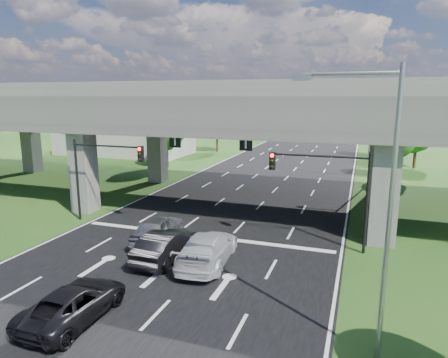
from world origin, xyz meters
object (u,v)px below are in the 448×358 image
Objects in this scene: car_dark at (166,245)px; car_trailing at (74,303)px; signal_left at (101,166)px; streetlight_near at (378,196)px; streetlight_beyond at (368,119)px; streetlight_far at (369,128)px; signal_right at (329,181)px; car_silver at (158,229)px; car_white at (207,248)px.

car_trailing is (-0.72, -6.70, -0.13)m from car_dark.
streetlight_near is at bearing -29.02° from signal_left.
streetlight_near is 1.00× the size of streetlight_beyond.
streetlight_far is 16.00m from streetlight_beyond.
streetlight_far is 33.72m from car_trailing.
signal_left is 0.60× the size of streetlight_beyond.
signal_right is 1.19× the size of car_dark.
signal_right is 0.60× the size of streetlight_far.
streetlight_near is at bearing -172.46° from car_trailing.
car_dark is at bearing -95.52° from car_trailing.
streetlight_beyond is (17.92, 36.06, 1.66)m from signal_left.
car_silver is at bearing -52.17° from car_dark.
signal_left is 1.19× the size of car_trailing.
car_white reaches higher than car_dark.
car_white is at bearing -23.91° from signal_left.
streetlight_near reaches higher than car_silver.
car_silver is at bearing -107.80° from streetlight_beyond.
signal_right is at bearing -127.87° from car_trailing.
streetlight_near is 46.00m from streetlight_beyond.
car_white is (4.14, -2.04, -0.01)m from car_silver.
car_dark is at bearing -113.13° from streetlight_far.
streetlight_near is at bearing -90.00° from streetlight_beyond.
car_silver reaches higher than car_white.
streetlight_far is at bearing 48.22° from signal_left.
streetlight_far is at bearing -109.16° from car_trailing.
signal_left is 40.30m from streetlight_beyond.
streetlight_near is 12.82m from car_dark.
signal_right reaches higher than car_silver.
signal_left is at bearing -29.07° from car_white.
car_dark is 2.39m from car_white.
streetlight_near reaches higher than signal_left.
signal_right is at bearing -148.95° from car_white.
streetlight_beyond is 48.96m from car_trailing.
car_trailing is at bearing -128.45° from signal_right.
signal_right is 20.25m from streetlight_far.
streetlight_far is 1.00× the size of streetlight_beyond.
streetlight_beyond reaches higher than signal_left.
car_silver is 1.00× the size of car_dark.
streetlight_near reaches higher than car_trailing.
streetlight_beyond reaches higher than car_white.
car_dark is 0.86× the size of car_white.
streetlight_beyond is 1.70× the size of car_white.
car_silver is at bearing -118.86° from streetlight_far.
streetlight_far is 26.19m from car_white.
signal_right and signal_left have the same top height.
car_trailing is at bearing 84.67° from car_dark.
car_trailing is (-11.26, -47.37, -5.12)m from streetlight_beyond.
streetlight_near is at bearing -77.12° from signal_right.
car_trailing is (-3.09, -7.00, -0.15)m from car_white.
streetlight_beyond is at bearing -102.79° from car_trailing.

